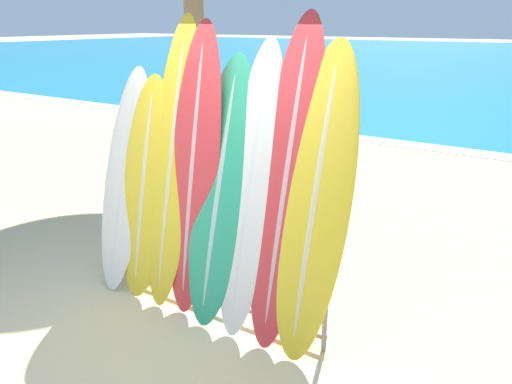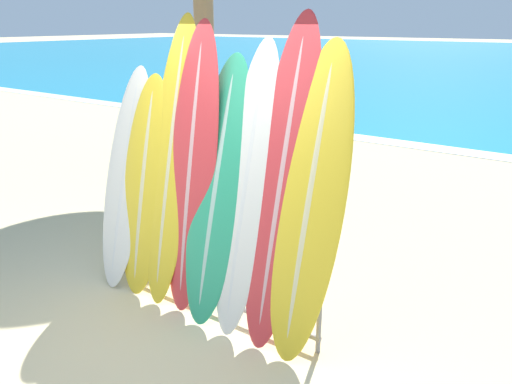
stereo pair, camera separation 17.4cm
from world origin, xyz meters
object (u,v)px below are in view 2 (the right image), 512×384
at_px(surfboard_slot_1, 145,187).
at_px(surfboard_slot_5, 247,191).
at_px(person_near_water, 263,122).
at_px(surfboard_slot_0, 126,179).
at_px(surfboard_slot_7, 310,205).
at_px(surfboard_slot_3, 192,172).
at_px(surfboard_slot_4, 217,192).
at_px(surfboard_rack, 205,260).
at_px(person_mid_beach, 198,126).
at_px(surfboard_slot_6, 282,185).
at_px(surfboard_slot_2, 172,164).

height_order(surfboard_slot_1, surfboard_slot_5, surfboard_slot_5).
relative_size(surfboard_slot_1, person_near_water, 1.26).
distance_m(surfboard_slot_0, surfboard_slot_7, 2.03).
height_order(surfboard_slot_1, surfboard_slot_3, surfboard_slot_3).
bearing_deg(surfboard_slot_4, surfboard_slot_3, 178.74).
distance_m(surfboard_rack, surfboard_slot_5, 0.84).
bearing_deg(person_mid_beach, surfboard_rack, 36.50).
xyz_separation_m(surfboard_rack, surfboard_slot_5, (0.42, 0.06, 0.73)).
bearing_deg(surfboard_slot_5, surfboard_slot_0, -178.54).
xyz_separation_m(surfboard_slot_3, surfboard_slot_4, (0.29, -0.01, -0.13)).
relative_size(surfboard_slot_0, person_mid_beach, 1.24).
relative_size(surfboard_slot_0, surfboard_slot_4, 0.93).
relative_size(surfboard_slot_0, surfboard_slot_6, 0.81).
distance_m(surfboard_slot_2, surfboard_slot_3, 0.26).
distance_m(surfboard_slot_0, surfboard_slot_4, 1.14).
height_order(surfboard_slot_2, person_mid_beach, surfboard_slot_2).
xyz_separation_m(surfboard_rack, surfboard_slot_6, (0.74, 0.09, 0.83)).
bearing_deg(surfboard_rack, person_near_water, 117.37).
height_order(surfboard_slot_1, person_near_water, surfboard_slot_1).
relative_size(surfboard_slot_6, person_near_water, 1.58).
relative_size(surfboard_slot_2, person_near_water, 1.57).
bearing_deg(surfboard_slot_1, person_mid_beach, 122.90).
bearing_deg(person_near_water, person_mid_beach, 1.50).
bearing_deg(surfboard_slot_7, person_mid_beach, 142.04).
distance_m(surfboard_slot_1, surfboard_slot_5, 1.16).
bearing_deg(surfboard_slot_0, person_near_water, 104.53).
xyz_separation_m(surfboard_rack, surfboard_slot_1, (-0.72, -0.00, 0.56)).
relative_size(surfboard_slot_1, surfboard_slot_2, 0.80).
xyz_separation_m(surfboard_slot_4, surfboard_slot_6, (0.61, 0.05, 0.16)).
bearing_deg(surfboard_slot_0, person_mid_beach, 118.79).
xyz_separation_m(surfboard_slot_1, surfboard_slot_2, (0.30, 0.06, 0.26)).
height_order(surfboard_slot_3, surfboard_slot_6, surfboard_slot_6).
bearing_deg(surfboard_slot_6, surfboard_slot_3, -177.22).
bearing_deg(person_mid_beach, surfboard_slot_0, 23.31).
height_order(surfboard_slot_5, surfboard_slot_7, surfboard_slot_7).
height_order(surfboard_slot_3, surfboard_slot_5, surfboard_slot_3).
distance_m(surfboard_slot_0, surfboard_slot_6, 1.77).
distance_m(surfboard_rack, surfboard_slot_3, 0.81).
height_order(surfboard_slot_0, surfboard_slot_5, surfboard_slot_5).
bearing_deg(surfboard_slot_7, person_near_water, 128.33).
bearing_deg(surfboard_rack, surfboard_slot_2, 171.38).
bearing_deg(surfboard_slot_4, person_near_water, 119.10).
distance_m(surfboard_slot_5, surfboard_slot_6, 0.34).
bearing_deg(surfboard_slot_4, surfboard_slot_5, 4.39).
relative_size(surfboard_rack, surfboard_slot_7, 0.98).
xyz_separation_m(surfboard_slot_2, person_mid_beach, (-2.14, 2.78, -0.36)).
height_order(surfboard_slot_1, surfboard_slot_6, surfboard_slot_6).
xyz_separation_m(surfboard_slot_0, person_near_water, (-1.00, 3.86, -0.16)).
relative_size(surfboard_slot_5, person_near_water, 1.46).
bearing_deg(person_mid_beach, surfboard_slot_3, 35.14).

